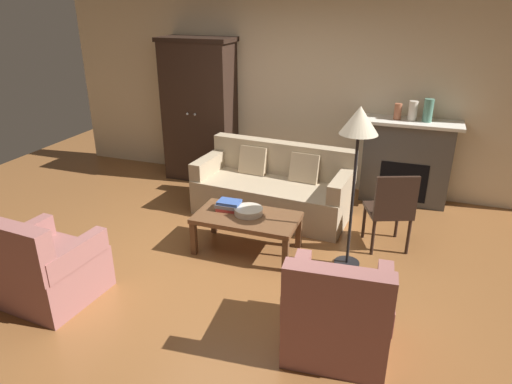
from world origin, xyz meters
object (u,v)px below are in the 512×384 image
at_px(mantel_vase_cream, 413,111).
at_px(side_chair_wooden, 391,207).
at_px(coffee_table, 247,220).
at_px(fireplace, 406,161).
at_px(mantel_vase_terracotta, 398,111).
at_px(armchair_near_right, 337,315).
at_px(floor_lamp, 359,130).
at_px(armoire, 200,111).
at_px(couch, 274,189).
at_px(fruit_bowl, 249,211).
at_px(book_stack, 228,205).
at_px(mantel_vase_jade, 428,110).
at_px(armchair_near_left, 46,269).

bearing_deg(mantel_vase_cream, side_chair_wooden, -92.93).
xyz_separation_m(coffee_table, mantel_vase_cream, (1.50, 1.93, 0.88)).
relative_size(fireplace, mantel_vase_terracotta, 6.18).
distance_m(armchair_near_right, floor_lamp, 1.69).
distance_m(fireplace, armoire, 2.99).
height_order(couch, mantel_vase_cream, mantel_vase_cream).
height_order(fruit_bowl, side_chair_wooden, side_chair_wooden).
bearing_deg(fruit_bowl, book_stack, 174.89).
distance_m(couch, side_chair_wooden, 1.55).
height_order(mantel_vase_terracotta, armchair_near_right, mantel_vase_terracotta).
height_order(book_stack, mantel_vase_jade, mantel_vase_jade).
relative_size(coffee_table, mantel_vase_cream, 4.45).
height_order(armoire, floor_lamp, armoire).
relative_size(couch, mantel_vase_jade, 6.89).
bearing_deg(mantel_vase_cream, armoire, -178.83).
relative_size(couch, coffee_table, 1.80).
height_order(coffee_table, mantel_vase_jade, mantel_vase_jade).
bearing_deg(fireplace, side_chair_wooden, -92.90).
distance_m(mantel_vase_terracotta, armchair_near_right, 3.25).
bearing_deg(fireplace, armoire, -178.49).
bearing_deg(fruit_bowl, mantel_vase_jade, 48.30).
distance_m(side_chair_wooden, floor_lamp, 1.08).
relative_size(couch, mantel_vase_cream, 7.98).
bearing_deg(armchair_near_right, armoire, 130.78).
height_order(coffee_table, armchair_near_right, armchair_near_right).
relative_size(armchair_near_left, floor_lamp, 0.53).
height_order(mantel_vase_cream, armchair_near_right, mantel_vase_cream).
height_order(armoire, armchair_near_right, armoire).
xyz_separation_m(book_stack, mantel_vase_cream, (1.75, 1.87, 0.77)).
distance_m(book_stack, mantel_vase_terracotta, 2.55).
distance_m(mantel_vase_jade, armchair_near_right, 3.30).
bearing_deg(mantel_vase_cream, book_stack, -133.09).
bearing_deg(book_stack, fireplace, 47.19).
bearing_deg(armchair_near_left, side_chair_wooden, 34.83).
bearing_deg(floor_lamp, coffee_table, -175.57).
distance_m(fruit_bowl, armchair_near_left, 2.03).
distance_m(mantel_vase_terracotta, armchair_near_left, 4.41).
relative_size(armoire, book_stack, 7.89).
height_order(couch, book_stack, couch).
bearing_deg(couch, book_stack, -102.87).
bearing_deg(armchair_near_right, fireplace, 84.31).
bearing_deg(side_chair_wooden, armchair_near_right, -97.98).
height_order(armchair_near_left, armchair_near_right, same).
bearing_deg(couch, fruit_bowl, -88.49).
xyz_separation_m(fireplace, book_stack, (-1.75, -1.88, -0.09)).
xyz_separation_m(mantel_vase_terracotta, floor_lamp, (-0.25, -1.85, 0.21)).
relative_size(fruit_bowl, floor_lamp, 0.18).
relative_size(couch, armchair_near_right, 2.24).
distance_m(book_stack, mantel_vase_cream, 2.67).
bearing_deg(armchair_near_left, mantel_vase_jade, 47.58).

